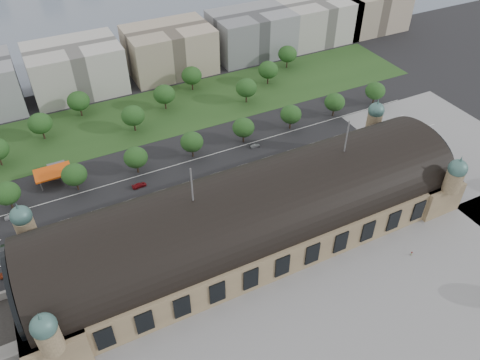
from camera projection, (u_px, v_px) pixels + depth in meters
name	position (u px, v px, depth m)	size (l,w,h in m)	color
ground	(251.00, 238.00, 161.70)	(900.00, 900.00, 0.00)	black
station	(252.00, 216.00, 155.16)	(150.00, 48.40, 44.30)	tan
plaza_south	(353.00, 326.00, 134.87)	(190.00, 48.00, 0.12)	gray
plaza_east	(467.00, 158.00, 197.52)	(56.00, 100.00, 0.12)	gray
road_slab	(160.00, 191.00, 180.92)	(260.00, 26.00, 0.10)	black
grass_belt	(131.00, 120.00, 220.54)	(300.00, 45.00, 0.10)	#24471C
petrol_station	(55.00, 170.00, 186.04)	(14.00, 13.00, 5.05)	#DD4D0D
office_3	(76.00, 69.00, 235.24)	(45.00, 32.00, 24.00)	beige
office_4	(170.00, 50.00, 252.63)	(45.00, 32.00, 24.00)	#B1A18B
office_5	(251.00, 33.00, 270.02)	(45.00, 32.00, 24.00)	gray
office_6	(316.00, 20.00, 285.67)	(45.00, 32.00, 24.00)	beige
office_7	(368.00, 10.00, 299.58)	(45.00, 32.00, 24.00)	#B1A18B
tree_row_2	(7.00, 193.00, 168.44)	(9.60, 9.60, 11.52)	#2D2116
tree_row_3	(74.00, 175.00, 176.79)	(9.60, 9.60, 11.52)	#2D2116
tree_row_4	(136.00, 157.00, 185.13)	(9.60, 9.60, 11.52)	#2D2116
tree_row_5	(192.00, 142.00, 193.48)	(9.60, 9.60, 11.52)	#2D2116
tree_row_6	(243.00, 128.00, 201.83)	(9.60, 9.60, 11.52)	#2D2116
tree_row_7	(291.00, 114.00, 210.17)	(9.60, 9.60, 11.52)	#2D2116
tree_row_8	(335.00, 102.00, 218.52)	(9.60, 9.60, 11.52)	#2D2116
tree_row_9	(375.00, 91.00, 226.87)	(9.60, 9.60, 11.52)	#2D2116
tree_belt_4	(40.00, 123.00, 203.24)	(10.40, 10.40, 12.48)	#2D2116
tree_belt_5	(78.00, 101.00, 218.11)	(10.40, 10.40, 12.48)	#2D2116
tree_belt_6	(133.00, 116.00, 208.19)	(10.40, 10.40, 12.48)	#2D2116
tree_belt_7	(164.00, 94.00, 223.06)	(10.40, 10.40, 12.48)	#2D2116
tree_belt_8	(192.00, 76.00, 237.93)	(10.40, 10.40, 12.48)	#2D2116
tree_belt_9	(246.00, 88.00, 228.01)	(10.40, 10.40, 12.48)	#2D2116
tree_belt_10	(268.00, 70.00, 242.88)	(10.40, 10.40, 12.48)	#2D2116
tree_belt_11	(287.00, 54.00, 257.76)	(10.40, 10.40, 12.48)	#2D2116
traffic_car_1	(10.00, 217.00, 168.68)	(1.37, 3.93, 1.30)	gray
traffic_car_3	(139.00, 185.00, 182.20)	(2.28, 5.62, 1.63)	maroon
traffic_car_5	(255.00, 146.00, 202.92)	(1.46, 4.17, 1.38)	slate
traffic_car_6	(380.00, 134.00, 210.08)	(2.34, 5.08, 1.41)	#BABABC
parked_car_0	(20.00, 268.00, 150.23)	(1.66, 4.75, 1.57)	black
parked_car_1	(6.00, 273.00, 148.82)	(2.34, 5.07, 1.41)	maroon
parked_car_2	(105.00, 240.00, 159.86)	(2.23, 5.48, 1.59)	#1C2A4E
parked_car_3	(115.00, 228.00, 164.27)	(1.60, 3.98, 1.36)	slate
parked_car_4	(63.00, 245.00, 157.89)	(1.72, 4.93, 1.63)	silver
parked_car_5	(155.00, 224.00, 166.10)	(2.30, 4.98, 1.38)	#95999D
parked_car_6	(129.00, 232.00, 162.75)	(2.31, 5.68, 1.65)	black
bus_west	(197.00, 196.00, 176.11)	(2.93, 12.52, 3.49)	red
bus_mid	(268.00, 170.00, 188.08)	(3.03, 12.96, 3.61)	white
bus_east	(280.00, 163.00, 191.79)	(2.91, 12.42, 3.46)	silver
pedestrian_0	(412.00, 253.00, 155.09)	(0.78, 0.45, 1.59)	gray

